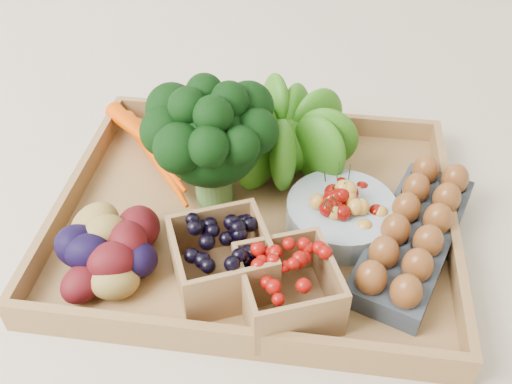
# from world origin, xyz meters

# --- Properties ---
(ground) EXTENTS (4.00, 4.00, 0.00)m
(ground) POSITION_xyz_m (0.00, 0.00, 0.00)
(ground) COLOR beige
(ground) RESTS_ON ground
(tray) EXTENTS (0.55, 0.45, 0.01)m
(tray) POSITION_xyz_m (0.00, 0.00, 0.01)
(tray) COLOR olive
(tray) RESTS_ON ground
(carrots) EXTENTS (0.20, 0.15, 0.05)m
(carrots) POSITION_xyz_m (-0.18, 0.10, 0.04)
(carrots) COLOR #E34600
(carrots) RESTS_ON tray
(lettuce) EXTENTS (0.14, 0.14, 0.14)m
(lettuce) POSITION_xyz_m (0.03, 0.12, 0.09)
(lettuce) COLOR #27560D
(lettuce) RESTS_ON tray
(broccoli) EXTENTS (0.18, 0.18, 0.14)m
(broccoli) POSITION_xyz_m (-0.06, 0.03, 0.09)
(broccoli) COLOR black
(broccoli) RESTS_ON tray
(cherry_bowl) EXTENTS (0.15, 0.15, 0.04)m
(cherry_bowl) POSITION_xyz_m (0.12, -0.00, 0.04)
(cherry_bowl) COLOR #8C9EA5
(cherry_bowl) RESTS_ON tray
(egg_carton) EXTENTS (0.19, 0.29, 0.03)m
(egg_carton) POSITION_xyz_m (0.22, -0.03, 0.03)
(egg_carton) COLOR #353B43
(egg_carton) RESTS_ON tray
(potatoes) EXTENTS (0.16, 0.16, 0.09)m
(potatoes) POSITION_xyz_m (-0.17, -0.13, 0.06)
(potatoes) COLOR #410A0E
(potatoes) RESTS_ON tray
(punnet_blackberry) EXTENTS (0.15, 0.15, 0.08)m
(punnet_blackberry) POSITION_xyz_m (-0.03, -0.12, 0.05)
(punnet_blackberry) COLOR black
(punnet_blackberry) RESTS_ON tray
(punnet_raspberry) EXTENTS (0.14, 0.14, 0.08)m
(punnet_raspberry) POSITION_xyz_m (0.06, -0.16, 0.05)
(punnet_raspberry) COLOR #7D0905
(punnet_raspberry) RESTS_ON tray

